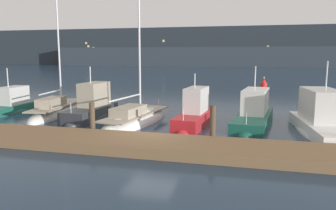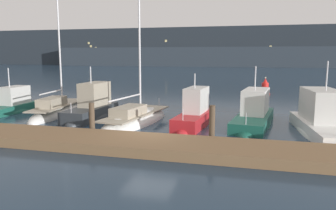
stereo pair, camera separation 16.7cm
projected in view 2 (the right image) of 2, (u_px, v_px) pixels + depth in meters
The scene contains 13 objects.
ground_plane at pixel (149, 140), 16.43m from camera, with size 400.00×400.00×0.00m, color #1E3347.
dock at pixel (138, 144), 14.83m from camera, with size 40.09×2.80×0.45m, color brown.
mooring_pile_2 at pixel (92, 119), 17.08m from camera, with size 0.28×0.28×1.76m, color #4C3D2D.
mooring_pile_3 at pixel (212, 125), 15.52m from camera, with size 0.28×0.28×1.87m, color #4C3D2D.
motorboat_berth_2 at pixel (11, 108), 24.26m from camera, with size 2.04×5.27×3.86m.
sailboat_berth_3 at pixel (58, 113), 23.31m from camera, with size 2.76×7.87×10.68m.
motorboat_berth_4 at pixel (92, 112), 21.91m from camera, with size 1.92×5.69×4.11m.
sailboat_berth_5 at pixel (136, 122), 20.29m from camera, with size 3.10×7.90×11.95m.
motorboat_berth_6 at pixel (194, 119), 19.66m from camera, with size 2.04×5.41×3.77m.
motorboat_berth_7 at pixel (254, 119), 19.95m from camera, with size 2.92×7.24×4.16m.
motorboat_berth_8 at pixel (323, 126), 17.52m from camera, with size 3.10×7.68×4.50m.
channel_buoy at pixel (265, 88), 34.74m from camera, with size 1.06×1.06×1.87m.
hillside_backdrop at pixel (243, 48), 119.44m from camera, with size 240.00×23.00×13.92m.
Camera 2 is at (4.92, -15.22, 4.25)m, focal length 35.00 mm.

